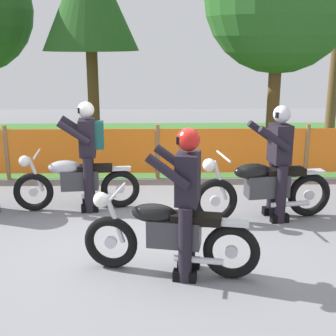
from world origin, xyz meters
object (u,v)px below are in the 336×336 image
(rider_trailing, at_px, (186,198))
(rider_third, at_px, (278,159))
(motorcycle_lead, at_px, (76,182))
(motorcycle_trailing, at_px, (169,235))
(rider_lead, at_px, (88,150))
(motorcycle_third, at_px, (263,188))

(rider_trailing, bearing_deg, rider_third, -119.00)
(rider_third, bearing_deg, motorcycle_lead, -17.57)
(motorcycle_trailing, relative_size, rider_third, 1.18)
(motorcycle_trailing, bearing_deg, rider_lead, -49.13)
(motorcycle_lead, bearing_deg, rider_lead, -179.49)
(rider_lead, bearing_deg, rider_trailing, 117.35)
(rider_trailing, relative_size, rider_third, 1.00)
(motorcycle_lead, height_order, rider_third, rider_third)
(motorcycle_trailing, height_order, rider_trailing, rider_trailing)
(rider_third, bearing_deg, motorcycle_trailing, 36.26)
(motorcycle_trailing, bearing_deg, rider_trailing, -179.43)
(motorcycle_trailing, xyz_separation_m, rider_trailing, (0.19, -0.04, 0.45))
(rider_lead, relative_size, rider_third, 1.00)
(rider_trailing, distance_m, rider_third, 2.19)
(motorcycle_trailing, distance_m, rider_lead, 2.46)
(motorcycle_lead, bearing_deg, motorcycle_third, 164.77)
(motorcycle_trailing, bearing_deg, motorcycle_lead, -44.68)
(motorcycle_third, distance_m, rider_trailing, 2.08)
(rider_trailing, height_order, rider_third, same)
(motorcycle_trailing, height_order, rider_third, rider_third)
(motorcycle_trailing, relative_size, rider_trailing, 1.18)
(rider_lead, height_order, rider_third, same)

